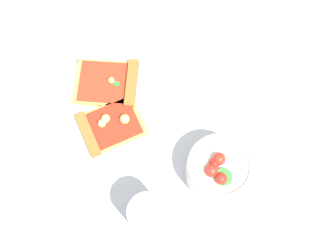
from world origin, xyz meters
The scene contains 7 objects.
ground_plane centered at (0.00, 0.00, 0.00)m, with size 2.40×2.40×0.00m, color silver.
plate centered at (-0.02, -0.02, 0.01)m, with size 0.22×0.22×0.01m, color white.
pizza_slice_near centered at (-0.04, 0.02, 0.02)m, with size 0.16×0.16×0.02m.
pizza_slice_far centered at (0.02, -0.05, 0.02)m, with size 0.13×0.14×0.03m.
salad_bowl centered at (0.24, 0.04, 0.04)m, with size 0.12×0.12×0.08m.
soda_glass centered at (0.21, -0.11, 0.05)m, with size 0.07×0.07×0.11m.
paper_napkin centered at (0.01, 0.23, 0.00)m, with size 0.11×0.10×0.00m, color silver.
Camera 1 is at (0.30, -0.15, 0.81)m, focal length 45.79 mm.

